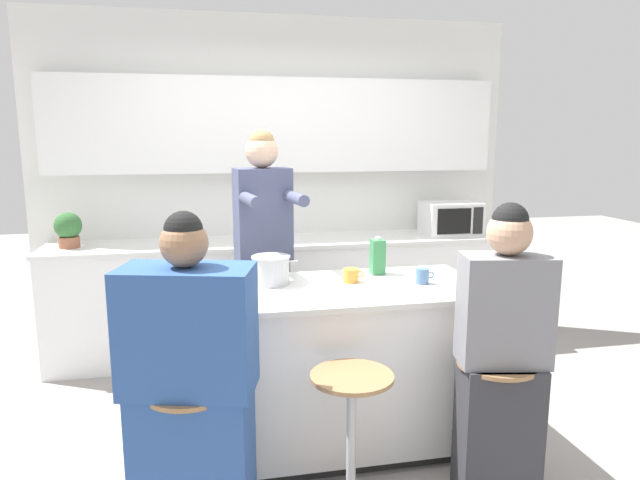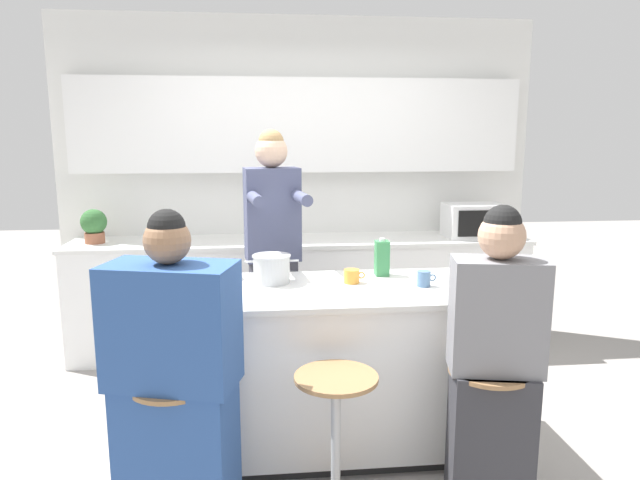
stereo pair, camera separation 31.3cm
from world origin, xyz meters
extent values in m
plane|color=gray|center=(0.00, 0.00, 0.00)|extent=(16.00, 16.00, 0.00)
cube|color=silver|center=(0.00, 1.84, 1.35)|extent=(3.94, 0.06, 2.70)
cube|color=white|center=(0.00, 1.73, 1.83)|extent=(3.62, 0.16, 0.75)
cube|color=white|center=(0.00, 1.51, 0.45)|extent=(3.62, 0.57, 0.89)
cube|color=silver|center=(0.00, 1.51, 0.91)|extent=(3.65, 0.60, 0.03)
cube|color=black|center=(0.00, 0.00, 0.03)|extent=(1.66, 0.65, 0.06)
cube|color=white|center=(0.00, 0.00, 0.48)|extent=(1.74, 0.73, 0.84)
cube|color=silver|center=(0.00, 0.00, 0.91)|extent=(1.78, 0.77, 0.03)
cylinder|color=#B7BABC|center=(-0.71, -0.62, 0.34)|extent=(0.04, 0.04, 0.66)
cylinder|color=#997047|center=(-0.71, -0.62, 0.68)|extent=(0.38, 0.38, 0.02)
cylinder|color=#B7BABC|center=(0.00, -0.63, 0.34)|extent=(0.04, 0.04, 0.66)
cylinder|color=#997047|center=(0.00, -0.63, 0.68)|extent=(0.38, 0.38, 0.02)
cylinder|color=#B7BABC|center=(0.71, -0.62, 0.34)|extent=(0.04, 0.04, 0.66)
cylinder|color=#997047|center=(0.71, -0.62, 0.68)|extent=(0.38, 0.38, 0.02)
cube|color=#383842|center=(-0.25, 0.69, 0.47)|extent=(0.32, 0.26, 0.94)
cube|color=#474C6B|center=(-0.25, 0.69, 1.24)|extent=(0.37, 0.26, 0.60)
cylinder|color=#474C6B|center=(-0.35, 0.40, 1.37)|extent=(0.11, 0.34, 0.07)
cylinder|color=#474C6B|center=(-0.08, 0.43, 1.37)|extent=(0.11, 0.34, 0.07)
sphere|color=#DBB293|center=(-0.25, 0.69, 1.65)|extent=(0.24, 0.24, 0.21)
sphere|color=#A37F51|center=(-0.25, 0.69, 1.70)|extent=(0.18, 0.18, 0.16)
cube|color=#2D5193|center=(-0.71, -0.64, 0.35)|extent=(0.55, 0.38, 0.69)
cube|color=#2D5193|center=(-0.71, -0.64, 0.96)|extent=(0.60, 0.42, 0.53)
sphere|color=#936B4C|center=(-0.71, -0.64, 1.32)|extent=(0.24, 0.24, 0.20)
sphere|color=black|center=(-0.71, -0.64, 1.38)|extent=(0.19, 0.19, 0.16)
cube|color=#333338|center=(0.72, -0.64, 0.35)|extent=(0.41, 0.33, 0.69)
cube|color=slate|center=(0.72, -0.64, 0.95)|extent=(0.44, 0.29, 0.52)
sphere|color=tan|center=(0.72, -0.64, 1.31)|extent=(0.24, 0.24, 0.21)
sphere|color=black|center=(0.72, -0.64, 1.37)|extent=(0.19, 0.19, 0.16)
cylinder|color=#B7BABC|center=(-0.27, 0.13, 1.01)|extent=(0.20, 0.20, 0.15)
cylinder|color=#B7BABC|center=(-0.27, 0.13, 1.08)|extent=(0.22, 0.22, 0.01)
cylinder|color=#B7BABC|center=(-0.39, 0.13, 1.05)|extent=(0.05, 0.01, 0.01)
cylinder|color=#B7BABC|center=(-0.14, 0.13, 1.05)|extent=(0.05, 0.01, 0.01)
cylinder|color=white|center=(-0.55, 0.24, 0.96)|extent=(0.19, 0.19, 0.07)
cylinder|color=#4C7099|center=(0.56, -0.03, 0.97)|extent=(0.07, 0.07, 0.09)
torus|color=#4C7099|center=(0.61, -0.03, 0.98)|extent=(0.04, 0.01, 0.04)
cylinder|color=orange|center=(0.18, 0.08, 0.97)|extent=(0.09, 0.09, 0.08)
torus|color=orange|center=(0.24, 0.08, 0.97)|extent=(0.04, 0.01, 0.04)
ellipsoid|color=yellow|center=(-0.69, -0.22, 0.95)|extent=(0.13, 0.05, 0.05)
ellipsoid|color=yellow|center=(-0.73, -0.18, 0.95)|extent=(0.10, 0.12, 0.05)
ellipsoid|color=yellow|center=(-0.66, -0.18, 0.95)|extent=(0.11, 0.11, 0.05)
cube|color=#38844C|center=(0.38, 0.24, 1.03)|extent=(0.08, 0.08, 0.21)
cylinder|color=white|center=(0.38, 0.24, 1.15)|extent=(0.04, 0.04, 0.02)
cube|color=white|center=(1.41, 1.47, 1.06)|extent=(0.46, 0.32, 0.27)
cube|color=black|center=(1.37, 1.30, 1.06)|extent=(0.29, 0.01, 0.21)
cube|color=black|center=(1.58, 1.30, 1.06)|extent=(0.08, 0.01, 0.22)
cylinder|color=#93563D|center=(-1.61, 1.51, 0.97)|extent=(0.15, 0.15, 0.08)
sphere|color=#336633|center=(-1.61, 1.51, 1.09)|extent=(0.20, 0.20, 0.20)
camera|label=1|loc=(-0.63, -2.94, 1.75)|focal=32.00mm
camera|label=2|loc=(-0.32, -2.99, 1.75)|focal=32.00mm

